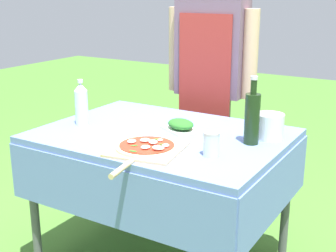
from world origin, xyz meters
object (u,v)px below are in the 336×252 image
(herb_container, at_px, (181,125))
(sauce_jar, at_px, (211,145))
(person_cook, at_px, (211,72))
(pizza_on_peel, at_px, (146,148))
(water_bottle, at_px, (81,104))
(prep_table, at_px, (162,149))
(oil_bottle, at_px, (252,117))
(mixing_tub, at_px, (270,126))

(herb_container, relative_size, sauce_jar, 2.17)
(person_cook, height_order, pizza_on_peel, person_cook)
(person_cook, distance_m, water_bottle, 0.91)
(water_bottle, bearing_deg, person_cook, 67.57)
(herb_container, bearing_deg, water_bottle, -159.20)
(person_cook, xyz_separation_m, sauce_jar, (0.46, -0.92, -0.14))
(water_bottle, height_order, sauce_jar, water_bottle)
(water_bottle, xyz_separation_m, sauce_jar, (0.81, -0.08, -0.07))
(prep_table, distance_m, water_bottle, 0.50)
(sauce_jar, bearing_deg, person_cook, 116.63)
(prep_table, xyz_separation_m, water_bottle, (-0.44, -0.10, 0.20))
(person_cook, xyz_separation_m, oil_bottle, (0.55, -0.67, -0.06))
(prep_table, bearing_deg, mixing_tub, 21.06)
(oil_bottle, bearing_deg, mixing_tub, 68.72)
(prep_table, relative_size, pizza_on_peel, 2.38)
(pizza_on_peel, xyz_separation_m, herb_container, (-0.03, 0.37, 0.01))
(person_cook, bearing_deg, pizza_on_peel, 99.06)
(pizza_on_peel, relative_size, herb_container, 2.23)
(prep_table, relative_size, sauce_jar, 11.51)
(person_cook, height_order, sauce_jar, person_cook)
(oil_bottle, bearing_deg, prep_table, -170.92)
(mixing_tub, bearing_deg, prep_table, -158.94)
(person_cook, distance_m, herb_container, 0.69)
(herb_container, bearing_deg, person_cook, 103.28)
(pizza_on_peel, relative_size, water_bottle, 2.12)
(mixing_tub, xyz_separation_m, sauce_jar, (-0.13, -0.37, -0.01))
(sauce_jar, bearing_deg, oil_bottle, 70.72)
(pizza_on_peel, bearing_deg, prep_table, 97.88)
(pizza_on_peel, distance_m, water_bottle, 0.57)
(water_bottle, distance_m, sauce_jar, 0.81)
(pizza_on_peel, relative_size, oil_bottle, 1.61)
(oil_bottle, height_order, water_bottle, oil_bottle)
(prep_table, height_order, person_cook, person_cook)
(herb_container, bearing_deg, mixing_tub, 12.69)
(herb_container, xyz_separation_m, mixing_tub, (0.44, 0.10, 0.03))
(person_cook, xyz_separation_m, water_bottle, (-0.35, -0.84, -0.08))
(herb_container, xyz_separation_m, sauce_jar, (0.31, -0.27, 0.02))
(person_cook, distance_m, pizza_on_peel, 1.05)
(prep_table, xyz_separation_m, sauce_jar, (0.36, -0.18, 0.13))
(person_cook, relative_size, pizza_on_peel, 3.12)
(prep_table, relative_size, mixing_tub, 8.94)
(prep_table, height_order, oil_bottle, oil_bottle)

